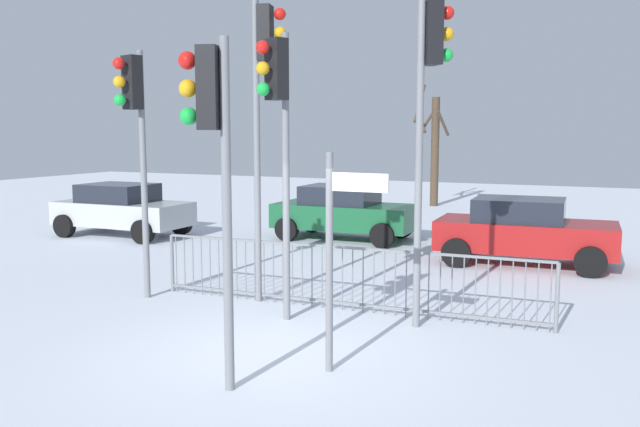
{
  "coord_description": "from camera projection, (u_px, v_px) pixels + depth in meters",
  "views": [
    {
      "loc": [
        4.08,
        -7.45,
        2.94
      ],
      "look_at": [
        -0.8,
        3.2,
        1.47
      ],
      "focal_mm": 36.87,
      "sensor_mm": 36.0,
      "label": 1
    }
  ],
  "objects": [
    {
      "name": "car_green_mid",
      "position": [
        344.0,
        211.0,
        17.89
      ],
      "size": [
        3.83,
        1.98,
        1.47
      ],
      "rotation": [
        0.0,
        0.0,
        0.02
      ],
      "color": "#195933",
      "rests_on": "ground"
    },
    {
      "name": "traffic_light_foreground_left",
      "position": [
        212.0,
        135.0,
        7.19
      ],
      "size": [
        0.55,
        0.37,
        3.95
      ],
      "rotation": [
        0.0,
        0.0,
        1.85
      ],
      "color": "slate",
      "rests_on": "ground"
    },
    {
      "name": "traffic_light_rear_left",
      "position": [
        429.0,
        87.0,
        9.54
      ],
      "size": [
        0.47,
        0.46,
        4.89
      ],
      "rotation": [
        0.0,
        0.0,
        5.48
      ],
      "color": "slate",
      "rests_on": "ground"
    },
    {
      "name": "direction_sign_post",
      "position": [
        335.0,
        250.0,
        7.88
      ],
      "size": [
        0.79,
        0.09,
        2.69
      ],
      "rotation": [
        0.0,
        0.0,
        -0.02
      ],
      "color": "slate",
      "rests_on": "ground"
    },
    {
      "name": "traffic_light_mid_left",
      "position": [
        264.0,
        84.0,
        10.94
      ],
      "size": [
        0.56,
        0.37,
        5.1
      ],
      "rotation": [
        0.0,
        0.0,
        4.97
      ],
      "color": "slate",
      "rests_on": "ground"
    },
    {
      "name": "ground_plane",
      "position": [
        275.0,
        353.0,
        8.77
      ],
      "size": [
        60.0,
        60.0,
        0.0
      ],
      "primitive_type": "plane",
      "color": "silver"
    },
    {
      "name": "car_red_far",
      "position": [
        524.0,
        230.0,
        14.49
      ],
      "size": [
        3.87,
        2.07,
        1.47
      ],
      "rotation": [
        0.0,
        0.0,
        0.04
      ],
      "color": "maroon",
      "rests_on": "ground"
    },
    {
      "name": "traffic_light_rear_right",
      "position": [
        134.0,
        118.0,
        11.19
      ],
      "size": [
        0.37,
        0.55,
        4.3
      ],
      "rotation": [
        0.0,
        0.0,
        2.87
      ],
      "color": "slate",
      "rests_on": "ground"
    },
    {
      "name": "bare_tree_left",
      "position": [
        434.0,
        147.0,
        25.74
      ],
      "size": [
        1.37,
        1.54,
        4.81
      ],
      "color": "#473828",
      "rests_on": "ground"
    },
    {
      "name": "pedestrian_guard_railing",
      "position": [
        342.0,
        277.0,
        10.8
      ],
      "size": [
        6.74,
        0.33,
        1.07
      ],
      "rotation": [
        0.0,
        0.0,
        0.04
      ],
      "color": "slate",
      "rests_on": "ground"
    },
    {
      "name": "car_silver_trailing",
      "position": [
        122.0,
        209.0,
        18.48
      ],
      "size": [
        3.83,
        1.98,
        1.47
      ],
      "rotation": [
        0.0,
        0.0,
        0.02
      ],
      "color": "#B2B5BA",
      "rests_on": "ground"
    },
    {
      "name": "traffic_light_mid_right",
      "position": [
        278.0,
        112.0,
        9.83
      ],
      "size": [
        0.4,
        0.53,
        4.4
      ],
      "rotation": [
        0.0,
        0.0,
        2.71
      ],
      "color": "slate",
      "rests_on": "ground"
    }
  ]
}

